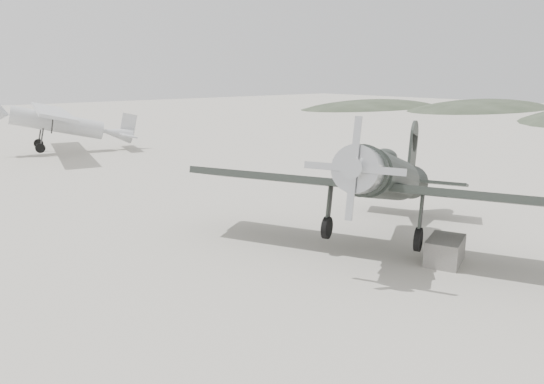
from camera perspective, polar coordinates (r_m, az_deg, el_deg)
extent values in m
plane|color=#ADA89A|center=(17.82, 7.40, -4.58)|extent=(160.00, 160.00, 0.00)
ellipsoid|color=#2D3627|center=(82.77, 21.77, 8.33)|extent=(36.00, 18.00, 6.00)
ellipsoid|color=#2D3627|center=(81.18, 10.78, 8.94)|extent=(32.00, 16.00, 5.20)
cylinder|color=black|center=(16.56, 12.06, 1.46)|extent=(4.53, 3.09, 1.38)
cone|color=black|center=(19.70, 14.27, 3.29)|extent=(2.87, 2.25, 1.29)
cylinder|color=#B9BCBE|center=(13.70, 9.14, -0.79)|extent=(1.32, 1.49, 1.23)
cone|color=#B9BCBE|center=(13.15, 8.42, -1.34)|extent=(0.55, 0.65, 0.55)
cube|color=#B9BCBE|center=(13.21, 8.50, -1.28)|extent=(0.13, 0.19, 2.57)
ellipsoid|color=black|center=(16.26, 12.00, 3.45)|extent=(1.27, 1.07, 0.45)
cube|color=black|center=(15.97, 11.43, -0.20)|extent=(6.89, 11.64, 0.22)
cube|color=black|center=(20.46, 14.71, 3.75)|extent=(2.74, 4.22, 0.10)
cube|color=black|center=(20.49, 14.93, 6.13)|extent=(1.12, 0.59, 1.78)
cylinder|color=black|center=(15.71, 15.61, -5.78)|extent=(0.68, 0.43, 0.67)
cylinder|color=black|center=(16.32, 6.31, -4.67)|extent=(0.68, 0.43, 0.67)
cylinder|color=#333333|center=(15.52, 15.75, -3.46)|extent=(0.14, 0.14, 1.38)
cylinder|color=#333333|center=(16.13, 6.37, -2.43)|extent=(0.14, 0.14, 1.38)
cylinder|color=black|center=(20.77, 14.77, 2.56)|extent=(0.23, 0.16, 0.22)
cylinder|color=#A2A5A7|center=(37.77, -22.06, 6.89)|extent=(5.83, 2.57, 1.21)
cone|color=#A2A5A7|center=(38.21, -16.27, 7.38)|extent=(2.19, 1.55, 1.10)
cone|color=#A2A5A7|center=(37.70, -26.91, 6.43)|extent=(0.92, 1.27, 1.14)
cube|color=#A2A5A7|center=(37.69, -22.82, 7.86)|extent=(4.99, 12.23, 0.20)
cube|color=#A2A5A7|center=(38.29, -15.46, 7.52)|extent=(1.88, 3.86, 0.09)
cube|color=#A2A5A7|center=(38.26, -15.37, 8.60)|extent=(0.98, 0.33, 1.43)
cylinder|color=black|center=(36.71, -23.07, 4.03)|extent=(0.63, 0.30, 0.62)
cylinder|color=black|center=(39.10, -23.27, 4.49)|extent=(0.63, 0.30, 0.62)
cylinder|color=#333333|center=(36.63, -23.16, 4.99)|extent=(0.12, 0.12, 1.32)
cylinder|color=#333333|center=(39.03, -23.35, 5.40)|extent=(0.12, 0.12, 1.32)
cylinder|color=black|center=(38.37, -15.11, 6.97)|extent=(0.21, 0.12, 0.20)
cube|color=slate|center=(15.86, 18.11, -5.99)|extent=(1.67, 1.37, 0.72)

